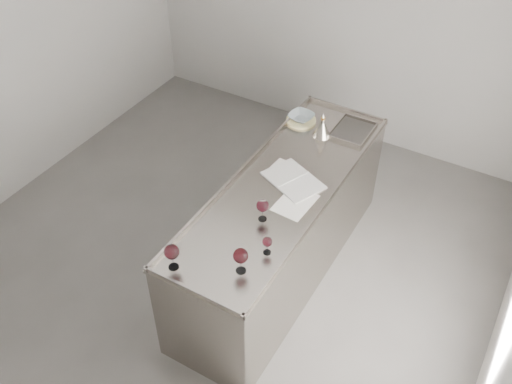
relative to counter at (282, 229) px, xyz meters
The scene contains 12 objects.
room_shell 1.10m from the counter, 148.97° to the right, with size 4.54×5.04×2.84m.
counter is the anchor object (origin of this frame).
wine_glass_left 1.26m from the counter, 102.17° to the right, with size 0.10×0.10×0.20m.
wine_glass_middle 0.72m from the counter, 83.76° to the right, with size 0.09×0.09×0.18m.
wine_glass_right 1.09m from the counter, 79.64° to the right, with size 0.10×0.10×0.19m.
wine_glass_small 0.90m from the counter, 70.90° to the right, with size 0.07×0.07×0.14m.
notebook 0.48m from the counter, 65.59° to the left, with size 0.53×0.46×0.02m.
loose_paper_top 0.52m from the counter, 38.22° to the right, with size 0.24×0.34×0.00m, color white.
loose_paper_under 0.50m from the counter, 125.87° to the left, with size 0.19×0.26×0.00m, color silver.
trivet 1.00m from the counter, 108.24° to the left, with size 0.26×0.26×0.02m, color beige.
ceramic_bowl 1.02m from the counter, 108.24° to the left, with size 0.21×0.21×0.05m, color #88989E.
wine_funnel 0.91m from the counter, 92.24° to the left, with size 0.15×0.15×0.22m.
Camera 1 is at (1.97, -2.64, 3.76)m, focal length 40.00 mm.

